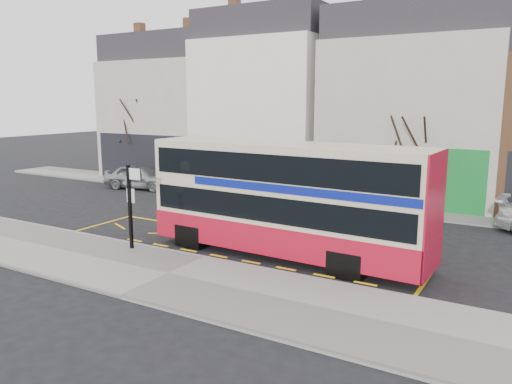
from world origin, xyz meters
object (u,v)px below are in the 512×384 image
Objects in this scene: double_decker_bus at (287,198)px; car_grey at (287,192)px; street_tree_left at (136,109)px; bus_stop_post at (131,199)px; street_tree_right at (412,128)px; car_silver at (140,177)px.

car_grey is at bearing 118.72° from double_decker_bus.
bus_stop_post is at bearing -47.36° from street_tree_left.
street_tree_left reaches higher than double_decker_bus.
car_grey is at bearing -167.31° from street_tree_right.
bus_stop_post is 13.52m from car_silver.
car_silver is 5.50m from street_tree_left.
double_decker_bus is at bearing 24.39° from bus_stop_post.
car_grey is 0.55× the size of street_tree_left.
double_decker_bus reaches higher than car_grey.
car_silver is 9.95m from car_grey.
bus_stop_post is 10.70m from car_grey.
bus_stop_post is at bearing -148.49° from car_silver.
bus_stop_post is at bearing -120.06° from street_tree_right.
street_tree_right is at bearing -93.65° from car_silver.
street_tree_right is at bearing -2.19° from street_tree_left.
street_tree_left is at bearing 95.80° from car_grey.
street_tree_right reaches higher than car_grey.
car_grey is (9.93, 0.59, -0.11)m from car_silver.
bus_stop_post is 0.68× the size of car_silver.
street_tree_right is (6.90, 11.93, 2.12)m from bus_stop_post.
car_silver is at bearing -45.43° from street_tree_left.
street_tree_left is (-2.61, 2.65, 4.06)m from car_silver.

